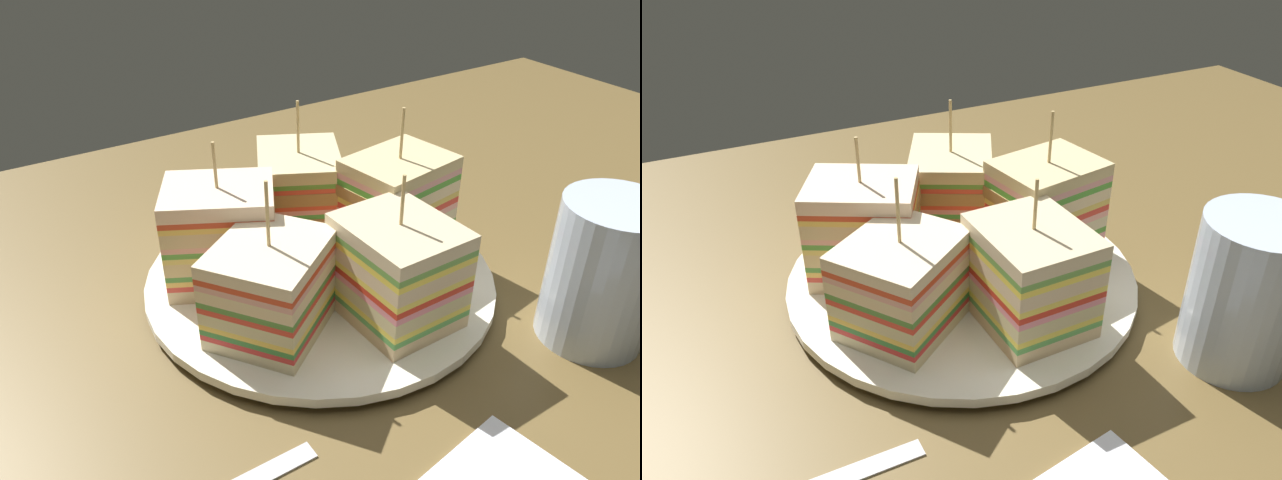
{
  "view_description": "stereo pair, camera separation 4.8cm",
  "coord_description": "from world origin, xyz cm",
  "views": [
    {
      "loc": [
        -21.98,
        -34.3,
        29.59
      ],
      "look_at": [
        0.0,
        0.0,
        4.33
      ],
      "focal_mm": 35.39,
      "sensor_mm": 36.0,
      "label": 1
    },
    {
      "loc": [
        -17.81,
        -36.65,
        29.59
      ],
      "look_at": [
        0.0,
        0.0,
        4.33
      ],
      "focal_mm": 35.39,
      "sensor_mm": 36.0,
      "label": 2
    }
  ],
  "objects": [
    {
      "name": "sandwich_wedge_0",
      "position": [
        7.32,
        -0.04,
        5.31
      ],
      "size": [
        8.89,
        7.29,
        12.06
      ],
      "rotation": [
        0.0,
        0.0,
        3.3
      ],
      "color": "beige",
      "rests_on": "plate"
    },
    {
      "name": "chip_pile",
      "position": [
        0.06,
        0.42,
        2.46
      ],
      "size": [
        5.81,
        7.18,
        2.38
      ],
      "color": "#EDC772",
      "rests_on": "plate"
    },
    {
      "name": "sandwich_wedge_4",
      "position": [
        1.69,
        -7.12,
        5.02
      ],
      "size": [
        6.82,
        8.16,
        10.98
      ],
      "rotation": [
        0.0,
        0.0,
        7.87
      ],
      "color": "beige",
      "rests_on": "plate"
    },
    {
      "name": "sandwich_wedge_1",
      "position": [
        2.34,
        6.93,
        4.85
      ],
      "size": [
        9.62,
        10.19,
        11.47
      ],
      "rotation": [
        0.0,
        0.0,
        4.24
      ],
      "color": "beige",
      "rests_on": "plate"
    },
    {
      "name": "drinking_glass",
      "position": [
        13.04,
        -15.14,
        4.52
      ],
      "size": [
        7.29,
        7.29,
        10.58
      ],
      "color": "silver",
      "rests_on": "ground_plane"
    },
    {
      "name": "sandwich_wedge_2",
      "position": [
        -6.52,
        3.31,
        5.24
      ],
      "size": [
        9.99,
        9.24,
        11.32
      ],
      "rotation": [
        0.0,
        0.0,
        5.8
      ],
      "color": "#D7BB8D",
      "rests_on": "plate"
    },
    {
      "name": "plate",
      "position": [
        0.0,
        0.0,
        0.81
      ],
      "size": [
        27.02,
        27.02,
        1.33
      ],
      "color": "white",
      "rests_on": "ground_plane"
    },
    {
      "name": "sandwich_wedge_3",
      "position": [
        -6.28,
        -3.76,
        4.67
      ],
      "size": [
        10.41,
        10.1,
        11.29
      ],
      "rotation": [
        0.0,
        0.0,
        6.91
      ],
      "color": "beige",
      "rests_on": "plate"
    },
    {
      "name": "ground_plane",
      "position": [
        0.0,
        0.0,
        -0.9
      ],
      "size": [
        127.68,
        72.78,
        1.8
      ],
      "primitive_type": "cube",
      "color": "brown"
    }
  ]
}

